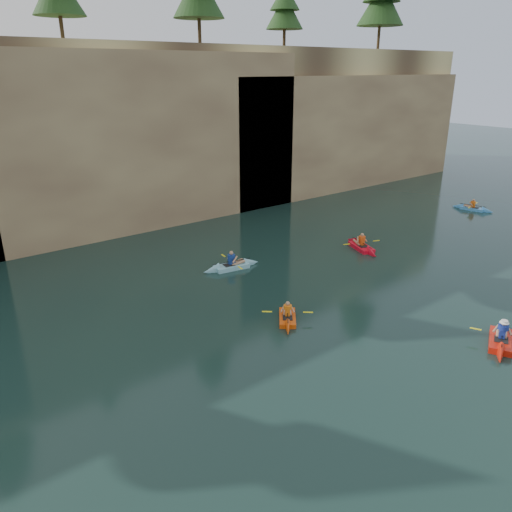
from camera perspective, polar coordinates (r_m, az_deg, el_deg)
ground at (r=17.08m, az=17.02°, el=-16.12°), size 160.00×160.00×0.00m
cliff at (r=39.36m, az=-20.75°, el=13.58°), size 70.00×16.00×12.00m
cliff_slab_center at (r=33.23m, az=-13.28°, el=12.74°), size 24.00×2.40×11.40m
cliff_slab_east at (r=45.41m, az=10.95°, el=13.91°), size 26.00×2.40×9.84m
sea_cave_center at (r=31.44m, az=-22.08°, el=3.67°), size 3.50×1.00×3.20m
sea_cave_east at (r=37.30m, az=-1.12°, el=8.70°), size 5.00×1.00×4.50m
main_kayaker at (r=21.63m, az=26.19°, el=-8.62°), size 3.35×2.22×1.25m
kayaker_orange at (r=21.24m, az=3.61°, el=-6.99°), size 2.30×2.58×1.07m
kayaker_red_far at (r=29.97m, az=11.95°, el=1.06°), size 2.28×3.35×1.21m
kayaker_ltblue_mid at (r=26.46m, az=-2.81°, el=-1.15°), size 3.32×2.41×1.24m
kayaker_blue_east at (r=40.92m, az=23.50°, el=5.01°), size 2.08×3.06×1.06m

